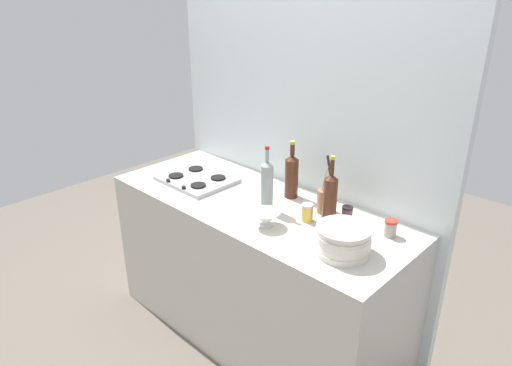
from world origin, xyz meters
name	(u,v)px	position (x,y,z in m)	size (l,w,h in m)	color
ground_plane	(256,331)	(0.00, 0.00, 0.00)	(6.00, 6.00, 0.00)	#6B6056
counter_block	(256,271)	(0.00, 0.00, 0.45)	(1.80, 0.70, 0.90)	beige
backsplash_panel	(301,143)	(0.00, 0.38, 1.16)	(1.90, 0.06, 2.31)	silver
stovetop_hob	(197,179)	(-0.47, -0.03, 0.91)	(0.43, 0.35, 0.04)	#B2B2B7
plate_stack	(343,240)	(0.64, -0.10, 0.97)	(0.25, 0.25, 0.13)	silver
wine_bottle_leftmost	(292,175)	(0.09, 0.20, 1.03)	(0.08, 0.08, 0.33)	#472314
wine_bottle_mid_left	(267,185)	(0.10, -0.02, 1.04)	(0.07, 0.07, 0.36)	gray
wine_bottle_mid_right	(330,198)	(0.42, 0.09, 1.04)	(0.07, 0.07, 0.36)	#472314
mixing_bowl	(266,218)	(0.22, -0.16, 0.94)	(0.15, 0.15, 0.08)	white
utensil_crock	(326,200)	(0.34, 0.18, 0.97)	(0.09, 0.09, 0.32)	#996B4C
condiment_jar_front	(390,228)	(0.72, 0.18, 0.94)	(0.06, 0.06, 0.08)	#9E998C
condiment_jar_rear	(307,212)	(0.33, 0.03, 0.95)	(0.06, 0.06, 0.09)	gold
condiment_jar_spare	(347,213)	(0.48, 0.17, 0.94)	(0.06, 0.06, 0.08)	#66384C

